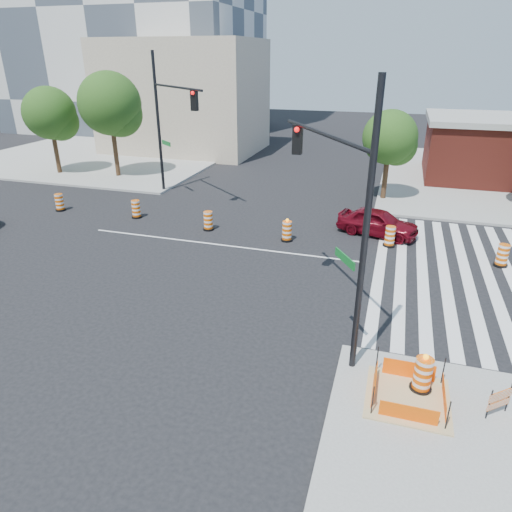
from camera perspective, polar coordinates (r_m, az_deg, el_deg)
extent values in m
plane|color=black|center=(22.78, -4.61, 1.41)|extent=(120.00, 120.00, 0.00)
cube|color=gray|center=(46.41, -17.56, 12.14)|extent=(22.00, 22.00, 0.15)
cube|color=silver|center=(21.34, 15.27, -0.99)|extent=(0.45, 13.50, 0.01)
cube|color=silver|center=(21.35, 17.67, -1.28)|extent=(0.45, 13.50, 0.01)
cube|color=silver|center=(21.40, 20.06, -1.57)|extent=(0.45, 13.50, 0.01)
cube|color=silver|center=(21.49, 22.44, -1.85)|extent=(0.45, 13.50, 0.01)
cube|color=silver|center=(21.61, 24.79, -2.13)|extent=(0.45, 13.50, 0.01)
cube|color=silver|center=(21.78, 27.12, -2.40)|extent=(0.45, 13.50, 0.01)
cube|color=silver|center=(22.78, -4.61, 1.42)|extent=(14.00, 0.12, 0.01)
cube|color=tan|center=(13.55, 18.39, -16.48)|extent=(2.20, 2.20, 0.05)
cube|color=#FF5705|center=(12.71, 18.52, -18.19)|extent=(1.44, 0.02, 0.55)
cube|color=#FF5705|center=(14.11, 18.54, -13.39)|extent=(1.44, 0.02, 0.55)
cube|color=#FF5705|center=(13.36, 14.56, -15.23)|extent=(0.02, 1.44, 0.55)
cube|color=#FF5705|center=(13.50, 22.48, -16.02)|extent=(0.02, 1.44, 0.55)
cylinder|color=black|center=(12.55, 14.36, -17.14)|extent=(0.04, 0.04, 0.90)
cylinder|color=black|center=(12.70, 22.86, -17.95)|extent=(0.04, 0.04, 0.90)
cylinder|color=black|center=(13.97, 14.89, -12.40)|extent=(0.04, 0.04, 0.90)
cylinder|color=black|center=(14.11, 22.36, -13.18)|extent=(0.04, 0.04, 0.90)
cube|color=tan|center=(46.19, -8.93, 19.07)|extent=(14.00, 10.00, 10.00)
imported|color=#5D0813|center=(24.56, 14.97, 4.11)|extent=(4.41, 2.64, 1.41)
cylinder|color=black|center=(12.37, 13.47, 2.12)|extent=(0.18, 0.18, 8.17)
cylinder|color=black|center=(14.44, 8.40, 14.87)|extent=(3.45, 5.19, 0.12)
cube|color=black|center=(16.47, 5.21, 14.32)|extent=(0.33, 0.29, 1.02)
sphere|color=#FF0C0C|center=(16.24, 5.12, 15.46)|extent=(0.18, 0.18, 0.18)
cube|color=#0C591E|center=(13.59, 11.03, -0.33)|extent=(0.70, 1.05, 0.26)
cylinder|color=black|center=(31.63, -12.11, 15.87)|extent=(0.20, 0.20, 8.77)
cylinder|color=black|center=(28.37, -9.94, 20.08)|extent=(5.13, 4.32, 0.13)
cube|color=black|center=(26.32, -7.72, 18.73)|extent=(0.35, 0.31, 1.10)
sphere|color=#FF0C0C|center=(26.12, -7.94, 19.53)|extent=(0.20, 0.20, 0.20)
cube|color=#0C591E|center=(30.79, -11.16, 13.67)|extent=(1.04, 0.88, 0.27)
cylinder|color=black|center=(13.94, 19.84, -15.31)|extent=(0.61, 0.61, 0.10)
cylinder|color=#DE5504|center=(13.64, 20.14, -13.65)|extent=(0.49, 0.49, 0.96)
sphere|color=#FF990C|center=(13.32, 20.48, -11.74)|extent=(0.16, 0.16, 0.16)
cube|color=#DE5504|center=(13.58, 28.26, -15.09)|extent=(0.61, 0.52, 0.25)
cube|color=#DE5504|center=(13.75, 28.02, -16.03)|extent=(0.61, 0.52, 0.20)
cylinder|color=black|center=(13.45, 27.13, -16.19)|extent=(0.04, 0.04, 0.90)
cylinder|color=black|center=(13.91, 29.05, -15.18)|extent=(0.04, 0.04, 0.90)
cylinder|color=#382314|center=(39.36, -23.76, 12.27)|extent=(0.34, 0.34, 4.13)
sphere|color=#234A15|center=(39.01, -24.41, 15.97)|extent=(3.87, 3.87, 3.87)
sphere|color=#234A15|center=(38.98, -23.34, 15.17)|extent=(2.84, 2.84, 2.84)
sphere|color=#234A15|center=(39.17, -24.99, 15.31)|extent=(2.58, 2.58, 2.58)
cylinder|color=#382314|center=(36.75, -17.23, 13.04)|extent=(0.34, 0.34, 4.81)
sphere|color=#234A15|center=(36.35, -17.83, 17.69)|extent=(4.51, 4.51, 4.51)
sphere|color=#234A15|center=(36.40, -16.68, 16.63)|extent=(3.31, 3.31, 3.31)
sphere|color=#234A15|center=(36.46, -18.50, 16.90)|extent=(3.01, 3.01, 3.01)
cylinder|color=#382314|center=(30.58, 15.90, 9.96)|extent=(0.32, 0.32, 3.56)
sphere|color=#234A15|center=(30.16, 16.38, 14.06)|extent=(3.34, 3.34, 3.34)
sphere|color=#234A15|center=(30.54, 17.25, 13.00)|extent=(2.45, 2.45, 2.45)
sphere|color=#234A15|center=(30.02, 15.51, 13.46)|extent=(2.23, 2.23, 2.23)
cylinder|color=black|center=(30.23, -23.21, 5.35)|extent=(0.60, 0.60, 0.10)
cylinder|color=#DE5504|center=(30.09, -23.36, 6.25)|extent=(0.48, 0.48, 0.95)
cylinder|color=black|center=(27.45, -14.65, 4.78)|extent=(0.60, 0.60, 0.10)
cylinder|color=#DE5504|center=(27.30, -14.76, 5.77)|extent=(0.48, 0.48, 0.95)
cylinder|color=black|center=(24.80, -5.95, 3.40)|extent=(0.60, 0.60, 0.10)
cylinder|color=#DE5504|center=(24.63, -6.00, 4.49)|extent=(0.48, 0.48, 0.95)
cylinder|color=black|center=(23.26, 3.86, 2.05)|extent=(0.60, 0.60, 0.10)
cylinder|color=#DE5504|center=(23.08, 3.89, 3.21)|extent=(0.48, 0.48, 0.95)
sphere|color=#FF990C|center=(22.89, 3.93, 4.49)|extent=(0.16, 0.16, 0.16)
cylinder|color=black|center=(23.47, 16.26, 1.31)|extent=(0.60, 0.60, 0.10)
cylinder|color=#DE5504|center=(23.29, 16.40, 2.45)|extent=(0.48, 0.48, 0.95)
cylinder|color=black|center=(23.17, 28.22, -0.98)|extent=(0.60, 0.60, 0.10)
cylinder|color=#DE5504|center=(22.99, 28.45, 0.15)|extent=(0.48, 0.48, 0.95)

